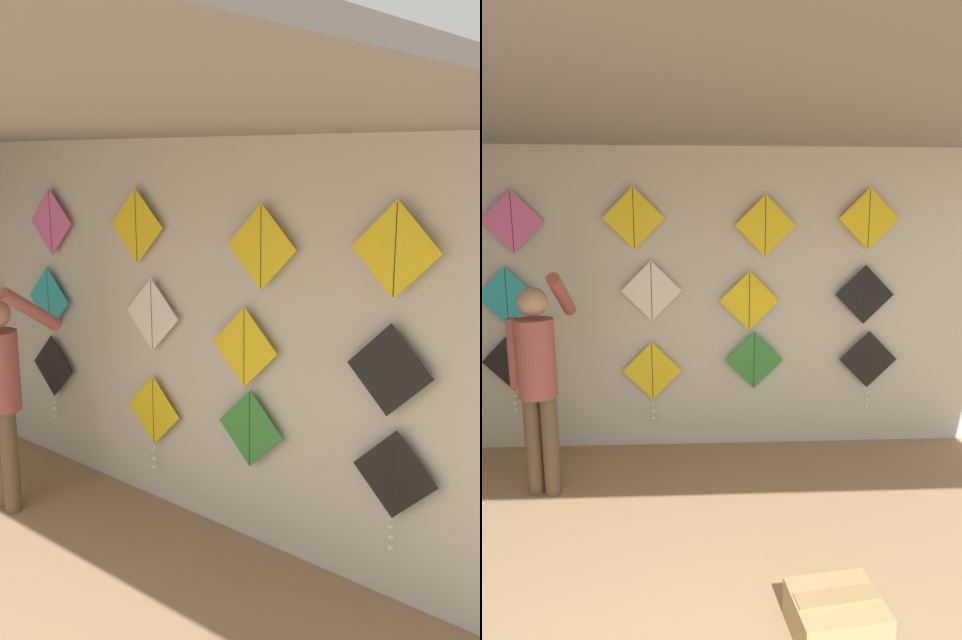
% 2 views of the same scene
% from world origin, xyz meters
% --- Properties ---
extents(back_panel, '(5.87, 0.06, 2.80)m').
position_xyz_m(back_panel, '(0.00, 3.49, 1.40)').
color(back_panel, beige).
rests_on(back_panel, ground).
extents(ceiling_slab, '(5.87, 4.26, 0.04)m').
position_xyz_m(ceiling_slab, '(0.00, 1.73, 2.82)').
color(ceiling_slab, gray).
extents(shopkeeper, '(0.44, 0.58, 1.77)m').
position_xyz_m(shopkeeper, '(-1.25, 2.61, 0.99)').
color(shopkeeper, brown).
rests_on(shopkeeper, ground).
extents(cardboard_box, '(0.50, 0.44, 0.23)m').
position_xyz_m(cardboard_box, '(0.69, 1.08, 0.11)').
color(cardboard_box, tan).
rests_on(cardboard_box, ground).
extents(kite_0, '(0.55, 0.04, 0.76)m').
position_xyz_m(kite_0, '(-1.74, 3.40, 0.83)').
color(kite_0, black).
extents(kite_1, '(0.55, 0.04, 0.76)m').
position_xyz_m(kite_1, '(-0.45, 3.40, 0.72)').
color(kite_1, yellow).
extents(kite_2, '(0.55, 0.01, 0.55)m').
position_xyz_m(kite_2, '(0.51, 3.40, 0.86)').
color(kite_2, '#338C38').
extents(kite_3, '(0.55, 0.04, 0.76)m').
position_xyz_m(kite_3, '(1.61, 3.40, 0.81)').
color(kite_3, black).
extents(kite_4, '(0.55, 0.01, 0.55)m').
position_xyz_m(kite_4, '(-1.74, 3.40, 1.47)').
color(kite_4, '#28B2C6').
extents(kite_5, '(0.55, 0.01, 0.55)m').
position_xyz_m(kite_5, '(-0.44, 3.40, 1.52)').
color(kite_5, white).
extents(kite_6, '(0.55, 0.01, 0.55)m').
position_xyz_m(kite_6, '(0.46, 3.40, 1.42)').
color(kite_6, yellow).
extents(kite_7, '(0.55, 0.01, 0.55)m').
position_xyz_m(kite_7, '(1.54, 3.40, 1.47)').
color(kite_7, black).
extents(kite_8, '(0.55, 0.01, 0.55)m').
position_xyz_m(kite_8, '(-1.64, 3.40, 2.14)').
color(kite_8, pink).
extents(kite_9, '(0.55, 0.01, 0.55)m').
position_xyz_m(kite_9, '(-0.58, 3.40, 2.17)').
color(kite_9, yellow).
extents(kite_10, '(0.55, 0.01, 0.55)m').
position_xyz_m(kite_10, '(0.60, 3.40, 2.11)').
color(kite_10, yellow).
extents(kite_11, '(0.55, 0.01, 0.55)m').
position_xyz_m(kite_11, '(1.54, 3.40, 2.17)').
color(kite_11, yellow).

